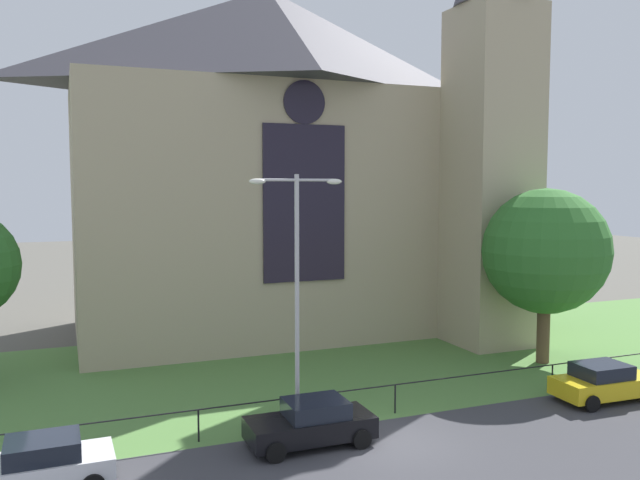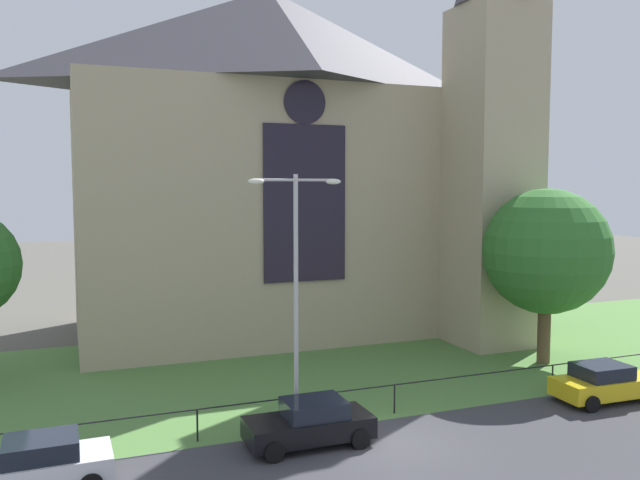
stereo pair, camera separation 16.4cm
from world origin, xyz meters
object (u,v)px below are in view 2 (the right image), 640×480
at_px(tree_right_near, 546,252).
at_px(tree_right_far, 531,246).
at_px(parked_car_yellow, 604,383).
at_px(parked_car_black, 310,423).
at_px(parked_car_white, 36,465).
at_px(streetlamp_near, 296,271).
at_px(church_building, 286,157).

bearing_deg(tree_right_near, tree_right_far, 55.07).
bearing_deg(parked_car_yellow, parked_car_black, -178.83).
relative_size(parked_car_white, parked_car_black, 1.00).
distance_m(tree_right_far, parked_car_yellow, 15.29).
bearing_deg(streetlamp_near, church_building, 72.92).
height_order(parked_car_black, parked_car_yellow, same).
distance_m(church_building, parked_car_white, 23.65).
bearing_deg(tree_right_far, parked_car_yellow, -117.86).
xyz_separation_m(parked_car_white, parked_car_yellow, (20.85, 0.13, 0.00)).
distance_m(tree_right_far, parked_car_white, 30.97).
height_order(tree_right_near, parked_car_yellow, tree_right_near).
height_order(tree_right_near, streetlamp_near, streetlamp_near).
height_order(church_building, tree_right_near, church_building).
relative_size(streetlamp_near, parked_car_white, 2.13).
bearing_deg(streetlamp_near, parked_car_yellow, -7.63).
distance_m(church_building, parked_car_yellow, 21.03).
relative_size(tree_right_far, tree_right_near, 0.86).
bearing_deg(parked_car_yellow, church_building, 116.05).
bearing_deg(parked_car_black, tree_right_far, -146.19).
distance_m(tree_right_far, parked_car_black, 23.66).
height_order(church_building, parked_car_yellow, church_building).
bearing_deg(parked_car_black, parked_car_yellow, 179.65).
distance_m(tree_right_far, tree_right_near, 9.28).
relative_size(church_building, parked_car_black, 6.18).
bearing_deg(tree_right_near, streetlamp_near, -165.05).
xyz_separation_m(church_building, parked_car_white, (-13.13, -17.21, -9.53)).
relative_size(tree_right_near, parked_car_black, 2.02).
bearing_deg(streetlamp_near, tree_right_near, 14.95).
xyz_separation_m(church_building, streetlamp_near, (-4.73, -15.41, -4.62)).
relative_size(tree_right_far, parked_car_yellow, 1.72).
relative_size(church_building, streetlamp_near, 2.89).
bearing_deg(parked_car_black, tree_right_near, -159.20).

